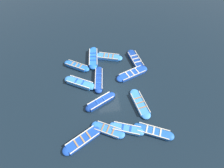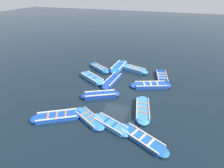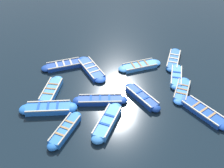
% 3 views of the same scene
% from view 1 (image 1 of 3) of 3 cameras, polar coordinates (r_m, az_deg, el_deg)
% --- Properties ---
extents(ground_plane, '(120.00, 120.00, 0.00)m').
position_cam_1_polar(ground_plane, '(19.00, -1.22, -2.21)').
color(ground_plane, black).
extents(boat_near_quay, '(3.25, 2.38, 0.44)m').
position_cam_1_polar(boat_near_quay, '(21.52, -11.48, 5.80)').
color(boat_near_quay, blue).
rests_on(boat_near_quay, ground).
extents(boat_outer_left, '(3.46, 2.27, 0.46)m').
position_cam_1_polar(boat_outer_left, '(18.03, -3.74, -5.76)').
color(boat_outer_left, navy).
rests_on(boat_outer_left, ground).
extents(boat_outer_right, '(1.65, 3.89, 0.39)m').
position_cam_1_polar(boat_outer_right, '(22.09, 7.70, 7.90)').
color(boat_outer_right, navy).
rests_on(boat_outer_right, ground).
extents(boat_tucked, '(3.88, 2.74, 0.39)m').
position_cam_1_polar(boat_tucked, '(16.49, -9.57, -17.53)').
color(boat_tucked, '#1947B7').
rests_on(boat_tucked, ground).
extents(boat_centre, '(3.69, 2.57, 0.47)m').
position_cam_1_polar(boat_centre, '(19.71, -10.48, 0.35)').
color(boat_centre, '#3884E0').
rests_on(boat_centre, ground).
extents(boat_bow_out, '(1.19, 3.91, 0.43)m').
position_cam_1_polar(boat_bow_out, '(19.79, -4.32, 1.54)').
color(boat_bow_out, navy).
rests_on(boat_bow_out, ground).
extents(boat_end_of_row, '(1.24, 3.98, 0.47)m').
position_cam_1_polar(boat_end_of_row, '(22.21, -6.11, 8.54)').
color(boat_end_of_row, blue).
rests_on(boat_end_of_row, ground).
extents(boat_alongside, '(3.77, 2.35, 0.35)m').
position_cam_1_polar(boat_alongside, '(17.02, 13.36, -14.81)').
color(boat_alongside, '#1E59AD').
rests_on(boat_alongside, ground).
extents(boat_mid_row, '(3.63, 1.87, 0.44)m').
position_cam_1_polar(boat_mid_row, '(22.20, -1.16, 8.81)').
color(boat_mid_row, '#3884E0').
rests_on(boat_mid_row, ground).
extents(boat_far_corner, '(4.13, 2.34, 0.40)m').
position_cam_1_polar(boat_far_corner, '(20.44, 6.60, 3.38)').
color(boat_far_corner, '#1947B7').
rests_on(boat_far_corner, ground).
extents(boat_drifting, '(3.28, 2.29, 0.36)m').
position_cam_1_polar(boat_drifting, '(16.65, -1.33, -14.73)').
color(boat_drifting, blue).
rests_on(boat_drifting, ground).
extents(boat_inner_gap, '(3.40, 1.87, 0.39)m').
position_cam_1_polar(boat_inner_gap, '(16.72, 4.80, -14.37)').
color(boat_inner_gap, '#3884E0').
rests_on(boat_inner_gap, ground).
extents(boat_stern_in, '(1.66, 3.86, 0.36)m').
position_cam_1_polar(boat_stern_in, '(18.17, 9.10, -6.26)').
color(boat_stern_in, '#3884E0').
rests_on(boat_stern_in, ground).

